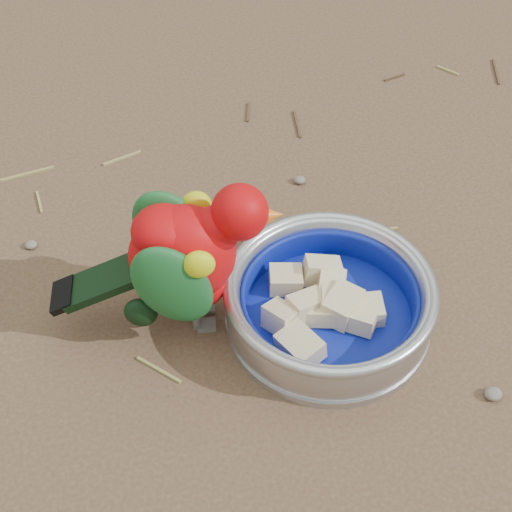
{
  "coord_description": "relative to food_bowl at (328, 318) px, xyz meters",
  "views": [
    {
      "loc": [
        -0.2,
        -0.5,
        0.66
      ],
      "look_at": [
        -0.09,
        0.04,
        0.08
      ],
      "focal_mm": 55.0,
      "sensor_mm": 36.0,
      "label": 1
    }
  ],
  "objects": [
    {
      "name": "ground_debris",
      "position": [
        -0.0,
        0.03,
        -0.01
      ],
      "size": [
        0.9,
        0.8,
        0.01
      ],
      "primitive_type": null,
      "color": "#97904C",
      "rests_on": "ground"
    },
    {
      "name": "ground",
      "position": [
        0.02,
        0.0,
        -0.01
      ],
      "size": [
        60.0,
        60.0,
        0.0
      ],
      "primitive_type": "plane",
      "color": "brown"
    },
    {
      "name": "lory_parrot",
      "position": [
        -0.14,
        0.03,
        0.08
      ],
      "size": [
        0.22,
        0.13,
        0.17
      ],
      "primitive_type": null,
      "rotation": [
        0.0,
        0.0,
        -1.69
      ],
      "color": "#BA070A",
      "rests_on": "ground"
    },
    {
      "name": "food_bowl",
      "position": [
        0.0,
        0.0,
        0.0
      ],
      "size": [
        0.22,
        0.22,
        0.02
      ],
      "primitive_type": "cylinder",
      "color": "#B2B2BA",
      "rests_on": "ground"
    },
    {
      "name": "bowl_wall",
      "position": [
        0.0,
        0.0,
        0.03
      ],
      "size": [
        0.22,
        0.22,
        0.04
      ],
      "primitive_type": null,
      "color": "#B2B2BA",
      "rests_on": "food_bowl"
    },
    {
      "name": "fruit_wedges",
      "position": [
        0.0,
        0.0,
        0.02
      ],
      "size": [
        0.13,
        0.13,
        0.03
      ],
      "primitive_type": null,
      "color": "beige",
      "rests_on": "food_bowl"
    }
  ]
}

